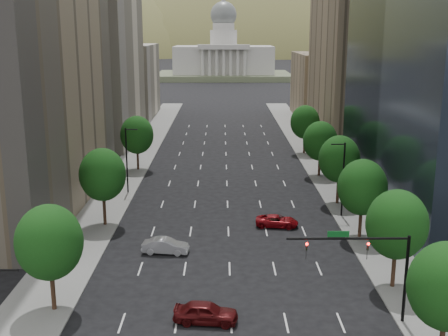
{
  "coord_description": "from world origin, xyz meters",
  "views": [
    {
      "loc": [
        -0.69,
        -8.79,
        21.65
      ],
      "look_at": [
        -0.5,
        46.79,
        8.0
      ],
      "focal_mm": 45.27,
      "sensor_mm": 36.0,
      "label": 1
    }
  ],
  "objects_px": {
    "capitol": "(224,59)",
    "car_red_far": "(277,221)",
    "traffic_signal": "(374,259)",
    "car_silver": "(166,246)",
    "car_maroon": "(206,312)"
  },
  "relations": [
    {
      "from": "traffic_signal",
      "to": "car_silver",
      "type": "bearing_deg",
      "value": 140.68
    },
    {
      "from": "traffic_signal",
      "to": "capitol",
      "type": "height_order",
      "value": "capitol"
    },
    {
      "from": "traffic_signal",
      "to": "car_red_far",
      "type": "relative_size",
      "value": 1.9
    },
    {
      "from": "traffic_signal",
      "to": "car_maroon",
      "type": "height_order",
      "value": "traffic_signal"
    },
    {
      "from": "traffic_signal",
      "to": "capitol",
      "type": "xyz_separation_m",
      "value": [
        -10.53,
        219.71,
        3.4
      ]
    },
    {
      "from": "traffic_signal",
      "to": "car_maroon",
      "type": "xyz_separation_m",
      "value": [
        -12.47,
        0.09,
        -4.34
      ]
    },
    {
      "from": "capitol",
      "to": "car_red_far",
      "type": "xyz_separation_m",
      "value": [
        5.5,
        -198.15,
        -7.91
      ]
    },
    {
      "from": "car_red_far",
      "to": "capitol",
      "type": "bearing_deg",
      "value": 8.59
    },
    {
      "from": "car_silver",
      "to": "car_red_far",
      "type": "distance_m",
      "value": 14.14
    },
    {
      "from": "traffic_signal",
      "to": "car_red_far",
      "type": "height_order",
      "value": "traffic_signal"
    },
    {
      "from": "car_maroon",
      "to": "car_red_far",
      "type": "bearing_deg",
      "value": -13.04
    },
    {
      "from": "traffic_signal",
      "to": "car_maroon",
      "type": "bearing_deg",
      "value": 179.6
    },
    {
      "from": "capitol",
      "to": "car_silver",
      "type": "relative_size",
      "value": 12.95
    },
    {
      "from": "capitol",
      "to": "car_maroon",
      "type": "height_order",
      "value": "capitol"
    },
    {
      "from": "traffic_signal",
      "to": "car_silver",
      "type": "xyz_separation_m",
      "value": [
        -16.85,
        13.8,
        -4.41
      ]
    }
  ]
}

